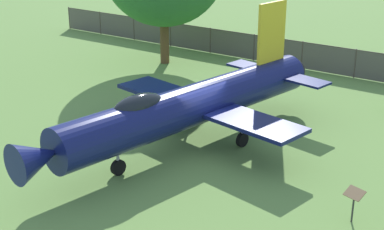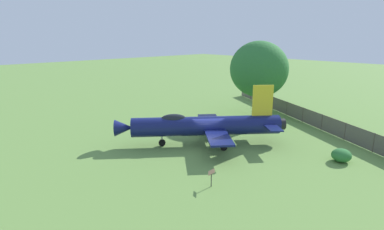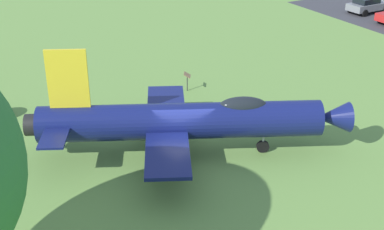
{
  "view_description": "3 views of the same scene",
  "coord_description": "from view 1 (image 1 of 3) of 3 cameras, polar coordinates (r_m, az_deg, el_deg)",
  "views": [
    {
      "loc": [
        -2.62,
        21.55,
        9.67
      ],
      "look_at": [
        -0.1,
        1.22,
        1.78
      ],
      "focal_mm": 53.74,
      "sensor_mm": 36.0,
      "label": 1
    },
    {
      "loc": [
        -17.85,
        18.37,
        9.38
      ],
      "look_at": [
        1.43,
        0.37,
        2.52
      ],
      "focal_mm": 28.55,
      "sensor_mm": 36.0,
      "label": 2
    },
    {
      "loc": [
        16.65,
        -14.02,
        12.38
      ],
      "look_at": [
        -0.46,
        1.1,
        1.55
      ],
      "focal_mm": 49.38,
      "sensor_mm": 36.0,
      "label": 3
    }
  ],
  "objects": [
    {
      "name": "info_plaque",
      "position": [
        18.71,
        15.78,
        -7.92
      ],
      "size": [
        0.7,
        0.7,
        1.14
      ],
      "color": "#333333",
      "rests_on": "ground_plane"
    },
    {
      "name": "ground_plane",
      "position": [
        23.76,
        0.13,
        -2.95
      ],
      "size": [
        200.0,
        200.0,
        0.0
      ],
      "primitive_type": "plane",
      "color": "#668E42"
    },
    {
      "name": "display_jet",
      "position": [
        22.85,
        -0.53,
        0.88
      ],
      "size": [
        11.22,
        12.97,
        5.28
      ],
      "rotation": [
        0.0,
        0.0,
        0.9
      ],
      "color": "#111951",
      "rests_on": "ground_plane"
    },
    {
      "name": "perimeter_fence",
      "position": [
        34.54,
        10.87,
        5.95
      ],
      "size": [
        34.28,
        17.75,
        1.67
      ],
      "rotation": [
        0.0,
        0.0,
        5.81
      ],
      "color": "#4C4238",
      "rests_on": "ground_plane"
    }
  ]
}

